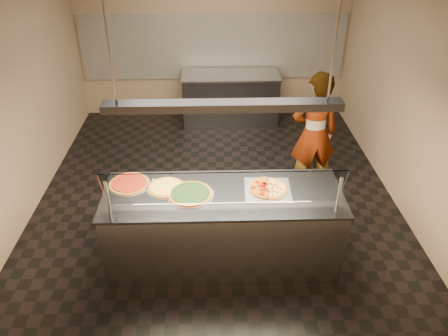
{
  "coord_description": "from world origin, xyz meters",
  "views": [
    {
      "loc": [
        -0.05,
        -5.08,
        3.62
      ],
      "look_at": [
        0.08,
        -0.85,
        1.02
      ],
      "focal_mm": 35.0,
      "sensor_mm": 36.0,
      "label": 1
    }
  ],
  "objects_px": {
    "sneeze_guard": "(224,189)",
    "half_pizza_sausage": "(277,188)",
    "serving_counter": "(223,227)",
    "pizza_tomato": "(129,183)",
    "prep_table": "(230,98)",
    "half_pizza_pepperoni": "(259,188)",
    "worker": "(314,134)",
    "perforated_tray": "(268,189)",
    "pizza_cheese": "(166,187)",
    "pizza_spinach": "(190,193)",
    "heat_lamp_housing": "(223,106)",
    "pizza_spatula": "(161,183)"
  },
  "relations": [
    {
      "from": "pizza_cheese",
      "to": "worker",
      "type": "height_order",
      "value": "worker"
    },
    {
      "from": "prep_table",
      "to": "perforated_tray",
      "type": "bearing_deg",
      "value": -86.34
    },
    {
      "from": "serving_counter",
      "to": "pizza_tomato",
      "type": "distance_m",
      "value": 1.16
    },
    {
      "from": "pizza_cheese",
      "to": "serving_counter",
      "type": "bearing_deg",
      "value": -11.25
    },
    {
      "from": "pizza_cheese",
      "to": "worker",
      "type": "bearing_deg",
      "value": 34.83
    },
    {
      "from": "worker",
      "to": "prep_table",
      "type": "bearing_deg",
      "value": -71.29
    },
    {
      "from": "sneeze_guard",
      "to": "pizza_spatula",
      "type": "relative_size",
      "value": 8.54
    },
    {
      "from": "pizza_spatula",
      "to": "heat_lamp_housing",
      "type": "relative_size",
      "value": 0.12
    },
    {
      "from": "worker",
      "to": "pizza_cheese",
      "type": "bearing_deg",
      "value": 29.36
    },
    {
      "from": "half_pizza_pepperoni",
      "to": "sneeze_guard",
      "type": "bearing_deg",
      "value": -134.53
    },
    {
      "from": "serving_counter",
      "to": "half_pizza_pepperoni",
      "type": "distance_m",
      "value": 0.63
    },
    {
      "from": "half_pizza_pepperoni",
      "to": "heat_lamp_housing",
      "type": "height_order",
      "value": "heat_lamp_housing"
    },
    {
      "from": "sneeze_guard",
      "to": "perforated_tray",
      "type": "distance_m",
      "value": 0.69
    },
    {
      "from": "half_pizza_pepperoni",
      "to": "pizza_cheese",
      "type": "distance_m",
      "value": 1.01
    },
    {
      "from": "pizza_tomato",
      "to": "pizza_spatula",
      "type": "xyz_separation_m",
      "value": [
        0.35,
        -0.02,
        0.01
      ]
    },
    {
      "from": "perforated_tray",
      "to": "pizza_spinach",
      "type": "relative_size",
      "value": 1.02
    },
    {
      "from": "perforated_tray",
      "to": "pizza_spatula",
      "type": "height_order",
      "value": "pizza_spatula"
    },
    {
      "from": "pizza_spatula",
      "to": "perforated_tray",
      "type": "bearing_deg",
      "value": -6.63
    },
    {
      "from": "half_pizza_sausage",
      "to": "heat_lamp_housing",
      "type": "bearing_deg",
      "value": -174.83
    },
    {
      "from": "perforated_tray",
      "to": "half_pizza_sausage",
      "type": "xyz_separation_m",
      "value": [
        0.1,
        -0.0,
        0.02
      ]
    },
    {
      "from": "sneeze_guard",
      "to": "half_pizza_sausage",
      "type": "bearing_deg",
      "value": 34.08
    },
    {
      "from": "pizza_spatula",
      "to": "prep_table",
      "type": "distance_m",
      "value": 3.74
    },
    {
      "from": "pizza_tomato",
      "to": "sneeze_guard",
      "type": "bearing_deg",
      "value": -28.19
    },
    {
      "from": "half_pizza_sausage",
      "to": "pizza_tomato",
      "type": "relative_size",
      "value": 0.9
    },
    {
      "from": "half_pizza_pepperoni",
      "to": "heat_lamp_housing",
      "type": "bearing_deg",
      "value": -172.32
    },
    {
      "from": "half_pizza_pepperoni",
      "to": "worker",
      "type": "bearing_deg",
      "value": 57.14
    },
    {
      "from": "pizza_spinach",
      "to": "worker",
      "type": "relative_size",
      "value": 0.29
    },
    {
      "from": "sneeze_guard",
      "to": "pizza_tomato",
      "type": "xyz_separation_m",
      "value": [
        -1.03,
        0.55,
        -0.28
      ]
    },
    {
      "from": "pizza_spinach",
      "to": "heat_lamp_housing",
      "type": "relative_size",
      "value": 0.22
    },
    {
      "from": "half_pizza_pepperoni",
      "to": "prep_table",
      "type": "bearing_deg",
      "value": 92.15
    },
    {
      "from": "pizza_cheese",
      "to": "prep_table",
      "type": "relative_size",
      "value": 0.24
    },
    {
      "from": "sneeze_guard",
      "to": "serving_counter",
      "type": "bearing_deg",
      "value": 90.0
    },
    {
      "from": "half_pizza_sausage",
      "to": "pizza_cheese",
      "type": "bearing_deg",
      "value": 176.67
    },
    {
      "from": "pizza_spatula",
      "to": "worker",
      "type": "height_order",
      "value": "worker"
    },
    {
      "from": "serving_counter",
      "to": "prep_table",
      "type": "distance_m",
      "value": 3.79
    },
    {
      "from": "worker",
      "to": "sneeze_guard",
      "type": "bearing_deg",
      "value": 48.77
    },
    {
      "from": "serving_counter",
      "to": "heat_lamp_housing",
      "type": "relative_size",
      "value": 1.12
    },
    {
      "from": "sneeze_guard",
      "to": "worker",
      "type": "relative_size",
      "value": 1.32
    },
    {
      "from": "perforated_tray",
      "to": "half_pizza_pepperoni",
      "type": "bearing_deg",
      "value": -179.66
    },
    {
      "from": "sneeze_guard",
      "to": "worker",
      "type": "distance_m",
      "value": 2.24
    },
    {
      "from": "half_pizza_pepperoni",
      "to": "pizza_spatula",
      "type": "distance_m",
      "value": 1.08
    },
    {
      "from": "half_pizza_sausage",
      "to": "prep_table",
      "type": "height_order",
      "value": "half_pizza_sausage"
    },
    {
      "from": "serving_counter",
      "to": "half_pizza_sausage",
      "type": "height_order",
      "value": "half_pizza_sausage"
    },
    {
      "from": "sneeze_guard",
      "to": "pizza_spatula",
      "type": "xyz_separation_m",
      "value": [
        -0.68,
        0.53,
        -0.27
      ]
    },
    {
      "from": "serving_counter",
      "to": "perforated_tray",
      "type": "distance_m",
      "value": 0.68
    },
    {
      "from": "pizza_tomato",
      "to": "worker",
      "type": "height_order",
      "value": "worker"
    },
    {
      "from": "sneeze_guard",
      "to": "pizza_cheese",
      "type": "height_order",
      "value": "sneeze_guard"
    },
    {
      "from": "perforated_tray",
      "to": "half_pizza_pepperoni",
      "type": "height_order",
      "value": "half_pizza_pepperoni"
    },
    {
      "from": "perforated_tray",
      "to": "prep_table",
      "type": "distance_m",
      "value": 3.76
    },
    {
      "from": "pizza_spinach",
      "to": "serving_counter",
      "type": "bearing_deg",
      "value": 1.54
    }
  ]
}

